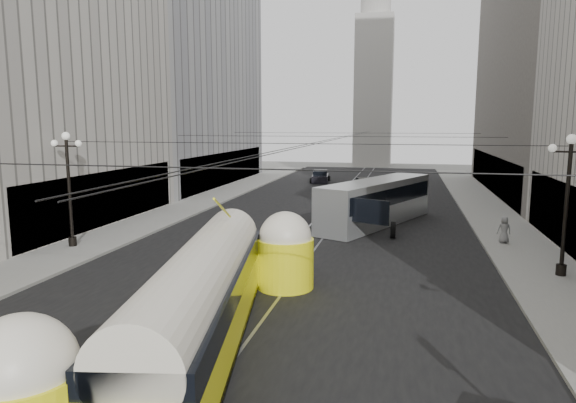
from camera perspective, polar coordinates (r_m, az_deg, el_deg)
The scene contains 16 objects.
road at distance 40.26m, azimuth 4.83°, elevation -1.33°, with size 20.00×85.00×0.02m, color black.
sidewalk_left at distance 46.74m, azimuth -9.26°, elevation 0.08°, with size 4.00×72.00×0.15m, color gray.
sidewalk_right at distance 43.79m, azimuth 21.25°, elevation -0.98°, with size 4.00×72.00×0.15m, color gray.
rail_left at distance 40.37m, azimuth 3.78°, elevation -1.29°, with size 0.12×85.00×0.04m, color gray.
rail_right at distance 40.16m, azimuth 5.89°, elevation -1.37°, with size 0.12×85.00×0.04m, color gray.
building_left_far at distance 60.87m, azimuth -12.41°, elevation 15.41°, with size 12.60×28.60×28.60m.
building_right_far at distance 57.39m, azimuth 28.70°, elevation 17.02°, with size 12.60×32.60×32.60m.
distant_tower at distance 87.30m, azimuth 9.54°, elevation 13.83°, with size 6.00×6.00×31.36m.
lamppost_left_mid at distance 30.88m, azimuth -23.18°, elevation 1.96°, with size 1.86×0.44×6.37m.
lamppost_right_mid at distance 25.94m, azimuth 28.59°, elevation 0.44°, with size 1.86×0.44×6.37m.
catenary at distance 38.65m, azimuth 4.90°, elevation 7.02°, with size 25.00×72.00×0.23m.
streetcar at distance 16.48m, azimuth -9.54°, elevation -10.38°, with size 4.79×15.15×3.35m.
city_bus at distance 36.02m, azimuth 9.81°, elevation 0.12°, with size 7.29×12.67×3.10m.
sedan_white_far at distance 53.21m, azimuth 8.64°, elevation 1.74°, with size 2.99×4.75×1.39m.
sedan_dark_far at distance 61.49m, azimuth 3.61°, elevation 2.76°, with size 2.39×4.70×1.42m.
pedestrian_sidewalk_right at distance 32.03m, azimuth 22.89°, elevation -2.90°, with size 0.76×0.47×1.56m, color slate.
Camera 1 is at (5.56, -6.75, 6.99)m, focal length 32.00 mm.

